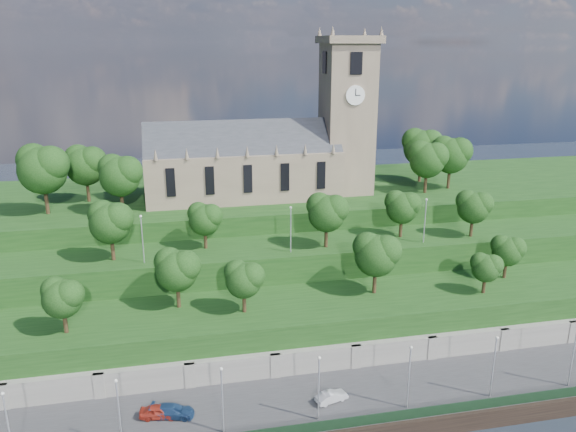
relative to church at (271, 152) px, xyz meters
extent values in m
cube|color=#2D2D30|center=(-0.79, -39.98, -21.52)|extent=(160.00, 12.00, 2.00)
cube|color=black|center=(-0.79, -45.38, -19.92)|extent=(160.00, 0.10, 1.20)
cube|color=slate|center=(-0.79, -33.98, -20.02)|extent=(160.00, 2.00, 5.00)
cube|color=slate|center=(-35.79, -34.78, -20.02)|extent=(1.20, 0.60, 5.00)
cube|color=slate|center=(-25.79, -34.78, -20.02)|extent=(1.20, 0.60, 5.00)
cube|color=slate|center=(-15.79, -34.78, -20.02)|extent=(1.20, 0.60, 5.00)
cube|color=slate|center=(-5.79, -34.78, -20.02)|extent=(1.20, 0.60, 5.00)
cube|color=slate|center=(4.21, -34.78, -20.02)|extent=(1.20, 0.60, 5.00)
cube|color=slate|center=(14.21, -34.78, -20.02)|extent=(1.20, 0.60, 5.00)
cube|color=slate|center=(24.21, -34.78, -20.02)|extent=(1.20, 0.60, 5.00)
cube|color=slate|center=(34.21, -34.78, -20.02)|extent=(1.20, 0.60, 5.00)
cube|color=#153712|center=(-0.79, -27.98, -18.52)|extent=(160.00, 12.00, 8.00)
cube|color=#153712|center=(-0.79, -16.98, -16.52)|extent=(160.00, 10.00, 12.00)
cube|color=#153712|center=(-0.79, 4.02, -15.02)|extent=(160.00, 32.00, 15.00)
cube|color=#6E5E4D|center=(-4.79, 0.02, -3.52)|extent=(32.00, 12.00, 8.00)
cube|color=#27292F|center=(-4.79, 0.02, 0.48)|extent=(32.00, 10.18, 10.18)
cone|color=#6E5E4D|center=(-18.79, -5.98, 1.38)|extent=(0.70, 0.70, 1.80)
cone|color=#6E5E4D|center=(-14.12, -5.98, 1.38)|extent=(0.70, 0.70, 1.80)
cone|color=#6E5E4D|center=(-9.46, -5.98, 1.38)|extent=(0.70, 0.70, 1.80)
cone|color=#6E5E4D|center=(-4.79, -5.98, 1.38)|extent=(0.70, 0.70, 1.80)
cone|color=#6E5E4D|center=(-0.12, -5.98, 1.38)|extent=(0.70, 0.70, 1.80)
cone|color=#6E5E4D|center=(4.54, -5.98, 1.38)|extent=(0.70, 0.70, 1.80)
cone|color=#6E5E4D|center=(9.21, -5.98, 1.38)|extent=(0.70, 0.70, 1.80)
cube|color=black|center=(-16.79, -6.06, -3.02)|extent=(1.40, 0.25, 4.50)
cube|color=black|center=(-10.79, -6.06, -3.02)|extent=(1.40, 0.25, 4.50)
cube|color=black|center=(-4.79, -6.06, -3.02)|extent=(1.40, 0.25, 4.50)
cube|color=black|center=(1.21, -6.06, -3.02)|extent=(1.40, 0.25, 4.50)
cube|color=black|center=(7.21, -6.06, -3.02)|extent=(1.40, 0.25, 4.50)
cube|color=#6E5E4D|center=(13.21, 0.02, 4.98)|extent=(8.00, 8.00, 25.00)
cube|color=#6E5E4D|center=(13.21, 0.02, 18.08)|extent=(9.20, 9.20, 1.20)
cone|color=#6E5E4D|center=(9.21, -3.98, 19.28)|extent=(0.80, 0.80, 1.60)
cone|color=#6E5E4D|center=(9.21, 4.02, 19.28)|extent=(0.80, 0.80, 1.60)
cone|color=#6E5E4D|center=(17.21, -3.98, 19.28)|extent=(0.80, 0.80, 1.60)
cone|color=#6E5E4D|center=(17.21, 4.02, 19.28)|extent=(0.80, 0.80, 1.60)
cube|color=black|center=(13.21, -4.06, 14.48)|extent=(2.00, 0.25, 3.50)
cube|color=black|center=(13.21, 4.10, 14.48)|extent=(2.00, 0.25, 3.50)
cube|color=black|center=(9.13, 0.02, 14.48)|extent=(0.25, 2.00, 3.50)
cube|color=black|center=(17.29, 0.02, 14.48)|extent=(0.25, 2.00, 3.50)
cylinder|color=white|center=(13.21, -4.10, 9.48)|extent=(3.20, 0.30, 3.20)
cylinder|color=white|center=(17.33, 0.02, 9.48)|extent=(0.30, 3.20, 3.20)
cube|color=black|center=(13.21, -4.28, 9.98)|extent=(0.12, 0.05, 1.10)
cube|color=black|center=(13.61, -4.28, 9.48)|extent=(0.80, 0.05, 0.12)
cylinder|color=black|center=(-29.51, -29.98, -13.06)|extent=(0.49, 0.49, 2.91)
sphere|color=black|center=(-29.51, -29.98, -10.25)|extent=(4.53, 4.53, 4.53)
sphere|color=black|center=(-28.60, -30.44, -9.57)|extent=(3.40, 3.40, 3.40)
sphere|color=black|center=(-30.30, -29.42, -9.34)|extent=(3.17, 3.17, 3.17)
cylinder|color=black|center=(-16.58, -25.98, -12.83)|extent=(0.51, 0.51, 3.38)
sphere|color=black|center=(-16.58, -25.98, -9.56)|extent=(5.26, 5.26, 5.26)
sphere|color=black|center=(-15.53, -26.51, -8.77)|extent=(3.95, 3.95, 3.95)
sphere|color=black|center=(-17.50, -25.33, -8.51)|extent=(3.68, 3.68, 3.68)
cylinder|color=black|center=(-8.60, -28.98, -13.07)|extent=(0.49, 0.49, 2.91)
sphere|color=black|center=(-8.60, -28.98, -10.26)|extent=(4.52, 4.52, 4.52)
sphere|color=black|center=(-7.69, -29.44, -9.58)|extent=(3.39, 3.39, 3.39)
sphere|color=black|center=(-9.39, -28.42, -9.35)|extent=(3.17, 3.17, 3.17)
cylinder|color=black|center=(9.20, -26.98, -12.71)|extent=(0.52, 0.52, 3.62)
sphere|color=black|center=(9.20, -26.98, -9.21)|extent=(5.63, 5.63, 5.63)
sphere|color=black|center=(10.33, -27.55, -8.36)|extent=(4.23, 4.23, 4.23)
sphere|color=black|center=(8.21, -26.28, -8.08)|extent=(3.94, 3.94, 3.94)
cylinder|color=black|center=(23.56, -29.98, -13.32)|extent=(0.47, 0.47, 2.41)
sphere|color=black|center=(23.56, -29.98, -10.98)|extent=(3.75, 3.75, 3.75)
sphere|color=black|center=(24.31, -30.36, -10.42)|extent=(2.81, 2.81, 2.81)
sphere|color=black|center=(22.90, -29.52, -10.23)|extent=(2.63, 2.63, 2.63)
cylinder|color=black|center=(29.15, -25.98, -13.16)|extent=(0.48, 0.48, 2.72)
sphere|color=black|center=(29.15, -25.98, -10.53)|extent=(4.23, 4.23, 4.23)
sphere|color=black|center=(30.00, -26.41, -9.90)|extent=(3.17, 3.17, 3.17)
sphere|color=black|center=(28.41, -25.46, -9.69)|extent=(2.96, 2.96, 2.96)
cylinder|color=black|center=(-24.90, -17.98, -8.75)|extent=(0.52, 0.52, 3.55)
sphere|color=black|center=(-24.90, -17.98, -5.31)|extent=(5.53, 5.53, 5.53)
sphere|color=black|center=(-23.79, -18.54, -4.48)|extent=(4.14, 4.14, 4.14)
sphere|color=black|center=(-25.86, -17.29, -4.21)|extent=(3.87, 3.87, 3.87)
cylinder|color=black|center=(-12.36, -15.98, -9.07)|extent=(0.49, 0.49, 2.90)
sphere|color=black|center=(-12.36, -15.98, -6.27)|extent=(4.51, 4.51, 4.51)
sphere|color=black|center=(-11.46, -16.44, -5.60)|extent=(3.38, 3.38, 3.38)
sphere|color=black|center=(-13.15, -15.42, -5.37)|extent=(3.15, 3.15, 3.15)
cylinder|color=black|center=(4.62, -18.98, -8.81)|extent=(0.51, 0.51, 3.43)
sphere|color=black|center=(4.62, -18.98, -5.50)|extent=(5.33, 5.33, 5.33)
sphere|color=black|center=(5.69, -19.52, -4.70)|extent=(4.00, 4.00, 4.00)
sphere|color=black|center=(3.69, -18.32, -4.43)|extent=(3.73, 3.73, 3.73)
cylinder|color=black|center=(16.84, -16.98, -8.98)|extent=(0.50, 0.50, 3.08)
sphere|color=black|center=(16.84, -16.98, -6.01)|extent=(4.79, 4.79, 4.79)
sphere|color=black|center=(17.80, -17.46, -5.29)|extent=(3.59, 3.59, 3.59)
sphere|color=black|center=(16.00, -16.39, -5.05)|extent=(3.35, 3.35, 3.35)
cylinder|color=black|center=(27.38, -18.98, -8.98)|extent=(0.50, 0.50, 3.08)
sphere|color=black|center=(27.38, -18.98, -6.00)|extent=(4.79, 4.79, 4.79)
sphere|color=black|center=(28.34, -19.46, -5.28)|extent=(3.60, 3.60, 3.60)
sphere|color=black|center=(26.54, -18.39, -5.04)|extent=(3.36, 3.36, 3.36)
cylinder|color=black|center=(-35.51, -3.98, -5.20)|extent=(0.57, 0.57, 4.64)
sphere|color=black|center=(-35.51, -3.98, -0.71)|extent=(7.22, 7.22, 7.22)
sphere|color=black|center=(-34.07, -4.71, 0.37)|extent=(5.42, 5.42, 5.42)
sphere|color=black|center=(-36.77, -3.08, 0.73)|extent=(5.06, 5.06, 5.06)
cylinder|color=black|center=(-30.23, 2.02, -5.50)|extent=(0.54, 0.54, 4.05)
sphere|color=black|center=(-30.23, 2.02, -1.59)|extent=(6.30, 6.30, 6.30)
sphere|color=black|center=(-28.97, 1.39, -0.64)|extent=(4.72, 4.72, 4.72)
sphere|color=black|center=(-31.34, 2.80, -0.33)|extent=(4.41, 4.41, 4.41)
cylinder|color=black|center=(-24.25, -5.98, -5.55)|extent=(0.54, 0.54, 3.94)
sphere|color=black|center=(-24.25, -5.98, -1.75)|extent=(6.13, 6.13, 6.13)
sphere|color=black|center=(-23.03, -6.60, -0.83)|extent=(4.59, 4.59, 4.59)
sphere|color=black|center=(-25.32, -5.22, -0.52)|extent=(4.29, 4.29, 4.29)
cylinder|color=black|center=(26.63, -3.98, -5.57)|extent=(0.53, 0.53, 3.91)
sphere|color=black|center=(26.63, -3.98, -1.79)|extent=(6.07, 6.07, 6.07)
sphere|color=black|center=(27.84, -4.59, -0.88)|extent=(4.56, 4.56, 4.56)
sphere|color=black|center=(25.56, -3.23, -0.58)|extent=(4.25, 4.25, 4.25)
cylinder|color=black|center=(29.20, 4.02, -5.36)|extent=(0.55, 0.55, 4.31)
sphere|color=black|center=(29.20, 4.02, -1.19)|extent=(6.71, 6.71, 6.71)
sphere|color=black|center=(30.55, 3.34, -0.19)|extent=(5.03, 5.03, 5.03)
sphere|color=black|center=(28.03, 4.85, 0.15)|extent=(4.70, 4.70, 4.70)
cylinder|color=black|center=(32.03, -1.98, -5.49)|extent=(0.54, 0.54, 4.06)
sphere|color=black|center=(32.03, -1.98, -1.56)|extent=(6.32, 6.32, 6.32)
sphere|color=black|center=(33.29, -2.62, -0.62)|extent=(4.74, 4.74, 4.74)
sphere|color=black|center=(30.92, -1.20, -0.30)|extent=(4.42, 4.42, 4.42)
cylinder|color=#B2B2B7|center=(-32.79, -43.48, -16.89)|extent=(0.16, 0.16, 7.26)
sphere|color=silver|center=(-32.79, -43.48, -13.14)|extent=(0.36, 0.36, 0.36)
cylinder|color=#B2B2B7|center=(-22.79, -43.48, -16.89)|extent=(0.16, 0.16, 7.26)
sphere|color=silver|center=(-22.79, -43.48, -13.14)|extent=(0.36, 0.36, 0.36)
cylinder|color=#B2B2B7|center=(-12.79, -43.48, -16.89)|extent=(0.16, 0.16, 7.26)
sphere|color=silver|center=(-12.79, -43.48, -13.14)|extent=(0.36, 0.36, 0.36)
cylinder|color=#B2B2B7|center=(-2.79, -43.48, -16.89)|extent=(0.16, 0.16, 7.26)
sphere|color=silver|center=(-2.79, -43.48, -13.14)|extent=(0.36, 0.36, 0.36)
cylinder|color=#B2B2B7|center=(7.21, -43.48, -16.89)|extent=(0.16, 0.16, 7.26)
sphere|color=silver|center=(7.21, -43.48, -13.14)|extent=(0.36, 0.36, 0.36)
cylinder|color=#B2B2B7|center=(17.21, -43.48, -16.89)|extent=(0.16, 0.16, 7.26)
sphere|color=silver|center=(17.21, -43.48, -13.14)|extent=(0.36, 0.36, 0.36)
cylinder|color=#B2B2B7|center=(27.21, -43.48, -16.89)|extent=(0.16, 0.16, 7.26)
cylinder|color=#B2B2B7|center=(-20.79, -19.98, -7.33)|extent=(0.16, 0.16, 6.39)
sphere|color=silver|center=(-20.79, -19.98, -4.01)|extent=(0.36, 0.36, 0.36)
cylinder|color=#B2B2B7|center=(-0.79, -19.98, -7.33)|extent=(0.16, 0.16, 6.39)
sphere|color=silver|center=(-0.79, -19.98, -4.01)|extent=(0.36, 0.36, 0.36)
cylinder|color=#B2B2B7|center=(19.21, -19.98, -7.33)|extent=(0.16, 0.16, 6.39)
sphere|color=silver|center=(19.21, -19.98, -4.01)|extent=(0.36, 0.36, 0.36)
imported|color=maroon|center=(-19.23, -39.72, -19.82)|extent=(4.34, 2.30, 1.41)
imported|color=#9B9B9F|center=(-0.55, -40.77, -19.91)|extent=(3.95, 2.29, 1.23)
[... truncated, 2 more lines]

